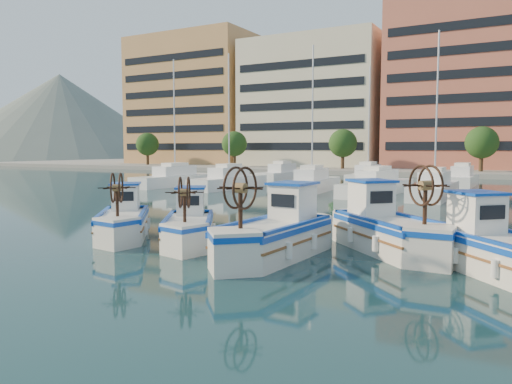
# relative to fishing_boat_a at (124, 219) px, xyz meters

# --- Properties ---
(ground) EXTENTS (300.00, 300.00, 0.00)m
(ground) POSITION_rel_fishing_boat_a_xyz_m (4.27, 0.13, -0.72)
(ground) COLOR #1B4448
(ground) RESTS_ON ground
(hill_west) EXTENTS (180.00, 180.00, 60.00)m
(hill_west) POSITION_rel_fishing_boat_a_xyz_m (-135.73, 110.13, -0.72)
(hill_west) COLOR slate
(hill_west) RESTS_ON ground
(yacht_marina) EXTENTS (40.92, 22.32, 11.50)m
(yacht_marina) POSITION_rel_fishing_boat_a_xyz_m (2.22, 28.01, -0.19)
(yacht_marina) COLOR white
(yacht_marina) RESTS_ON ground
(fishing_boat_a) EXTENTS (3.79, 4.21, 2.62)m
(fishing_boat_a) POSITION_rel_fishing_boat_a_xyz_m (0.00, 0.00, 0.00)
(fishing_boat_a) COLOR silver
(fishing_boat_a) RESTS_ON ground
(fishing_boat_b) EXTENTS (3.48, 4.17, 2.54)m
(fishing_boat_b) POSITION_rel_fishing_boat_a_xyz_m (2.98, 0.23, -0.02)
(fishing_boat_b) COLOR silver
(fishing_boat_b) RESTS_ON ground
(fishing_boat_c) EXTENTS (2.19, 4.81, 2.96)m
(fishing_boat_c) POSITION_rel_fishing_boat_a_xyz_m (6.82, -0.32, 0.10)
(fishing_boat_c) COLOR silver
(fishing_boat_c) RESTS_ON ground
(fishing_boat_d) EXTENTS (4.61, 4.59, 2.99)m
(fishing_boat_d) POSITION_rel_fishing_boat_a_xyz_m (9.68, 2.32, 0.10)
(fishing_boat_d) COLOR silver
(fishing_boat_d) RESTS_ON ground
(fishing_boat_e) EXTENTS (4.26, 4.40, 2.81)m
(fishing_boat_e) POSITION_rel_fishing_boat_a_xyz_m (13.22, 0.58, 0.05)
(fishing_boat_e) COLOR silver
(fishing_boat_e) RESTS_ON ground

